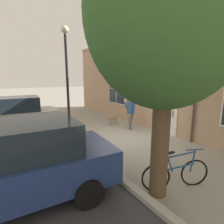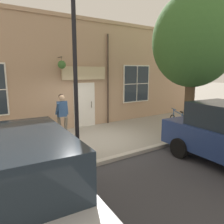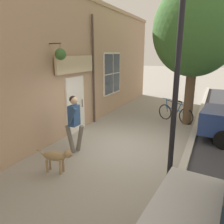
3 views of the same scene
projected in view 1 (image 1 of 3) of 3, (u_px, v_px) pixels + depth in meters
ground_plane at (124, 139)px, 7.67m from camera, size 90.00×90.00×0.00m
storefront_facade at (164, 81)px, 8.44m from camera, size 0.95×18.00×5.05m
pedestrian_walking at (131, 110)px, 8.93m from camera, size 0.54×0.54×1.75m
dog_on_leash at (112, 117)px, 9.89m from camera, size 1.02×0.38×0.67m
street_tree_by_curb at (165, 24)px, 3.41m from camera, size 3.31×2.98×5.64m
leaning_bicycle at (176, 173)px, 4.23m from camera, size 1.61×0.74×1.00m
parked_car_nearest_curb at (11, 115)px, 8.39m from camera, size 4.43×2.21×1.75m
parked_car_mid_block at (16, 164)px, 3.64m from camera, size 4.43×2.21×1.75m
street_lamp at (67, 66)px, 7.53m from camera, size 0.32×0.32×4.79m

